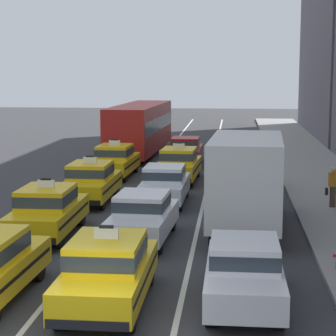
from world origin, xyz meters
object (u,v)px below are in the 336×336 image
at_px(sedan_center_second, 143,215).
at_px(taxi_center_fourth, 179,164).
at_px(pedestrian_by_storefront, 333,187).
at_px(taxi_center_nearest, 108,270).
at_px(bus_left_fifth, 140,126).
at_px(sedan_right_nearest, 244,270).
at_px(box_truck_right_second, 247,179).
at_px(taxi_left_fourth, 115,160).
at_px(sedan_center_third, 165,183).
at_px(taxi_right_third, 244,172).
at_px(taxi_left_second, 48,210).
at_px(taxi_left_third, 91,181).
at_px(sedan_center_fifth, 186,150).

distance_m(sedan_center_second, taxi_center_fourth, 11.31).
bearing_deg(pedestrian_by_storefront, taxi_center_nearest, -121.16).
bearing_deg(bus_left_fifth, sedan_right_nearest, -76.89).
height_order(sedan_center_second, taxi_center_fourth, taxi_center_fourth).
height_order(box_truck_right_second, pedestrian_by_storefront, box_truck_right_second).
relative_size(taxi_left_fourth, bus_left_fifth, 0.41).
xyz_separation_m(sedan_center_second, box_truck_right_second, (3.33, 1.89, 0.93)).
height_order(taxi_left_fourth, bus_left_fifth, bus_left_fifth).
relative_size(bus_left_fifth, sedan_center_third, 2.61).
distance_m(sedan_center_second, taxi_right_third, 9.54).
bearing_deg(box_truck_right_second, sedan_center_second, -150.43).
relative_size(taxi_left_second, taxi_left_fourth, 0.99).
relative_size(taxi_left_third, box_truck_right_second, 0.65).
xyz_separation_m(taxi_left_third, sedan_right_nearest, (6.14, -11.48, -0.03)).
height_order(taxi_left_second, taxi_right_third, same).
relative_size(taxi_center_nearest, taxi_right_third, 0.99).
bearing_deg(taxi_center_fourth, taxi_center_nearest, -90.79).
bearing_deg(bus_left_fifth, taxi_left_second, -90.28).
relative_size(taxi_left_fourth, taxi_right_third, 1.00).
bearing_deg(bus_left_fifth, taxi_center_nearest, -83.50).
height_order(bus_left_fifth, taxi_center_fourth, bus_left_fifth).
bearing_deg(taxi_left_third, taxi_right_third, 24.78).
distance_m(sedan_center_fifth, taxi_right_third, 8.84).
bearing_deg(taxi_left_third, sedan_center_second, -63.44).
bearing_deg(sedan_right_nearest, pedestrian_by_storefront, 71.51).
relative_size(taxi_center_nearest, sedan_center_fifth, 1.06).
xyz_separation_m(bus_left_fifth, taxi_center_nearest, (3.11, -27.29, -0.94)).
xyz_separation_m(bus_left_fifth, taxi_right_third, (6.48, -12.47, -0.94)).
relative_size(taxi_left_third, pedestrian_by_storefront, 2.91).
relative_size(taxi_center_fourth, box_truck_right_second, 0.66).
bearing_deg(taxi_center_fourth, taxi_right_third, -37.14).
bearing_deg(taxi_left_second, sedan_center_third, 59.55).
distance_m(taxi_center_nearest, sedan_right_nearest, 3.18).
distance_m(taxi_left_third, sedan_right_nearest, 13.02).
bearing_deg(box_truck_right_second, taxi_left_third, 147.04).
height_order(bus_left_fifth, sedan_center_third, bus_left_fifth).
xyz_separation_m(bus_left_fifth, box_truck_right_second, (6.44, -19.50, -0.04)).
distance_m(bus_left_fifth, taxi_center_fourth, 10.67).
distance_m(sedan_center_fifth, pedestrian_by_storefront, 13.61).
height_order(taxi_center_fourth, pedestrian_by_storefront, taxi_center_fourth).
bearing_deg(taxi_center_nearest, box_truck_right_second, 66.80).
height_order(taxi_left_second, taxi_center_fourth, same).
relative_size(sedan_right_nearest, box_truck_right_second, 0.61).
bearing_deg(sedan_center_fifth, taxi_left_third, -105.64).
bearing_deg(taxi_right_third, sedan_center_third, -137.61).
bearing_deg(pedestrian_by_storefront, taxi_left_third, 175.71).
distance_m(bus_left_fifth, sedan_center_fifth, 5.42).
bearing_deg(sedan_right_nearest, sedan_center_second, 119.86).
distance_m(taxi_left_fourth, sedan_center_third, 7.17).
bearing_deg(taxi_left_second, box_truck_right_second, 13.50).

